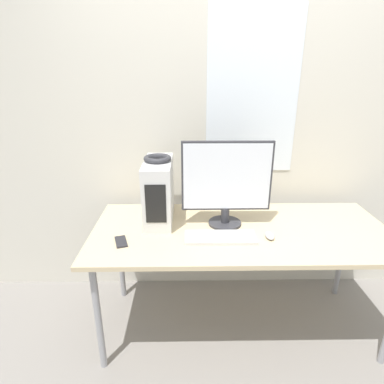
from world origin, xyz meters
The scene contains 9 objects.
ground_plane centered at (0.00, 0.00, 0.00)m, with size 14.00×14.00×0.00m, color gray.
wall_back centered at (0.00, 0.96, 1.35)m, with size 8.00×0.07×2.70m.
desk centered at (0.00, 0.41, 0.71)m, with size 1.88×0.83×0.76m.
pc_tower centered at (-0.53, 0.57, 0.97)m, with size 0.18×0.45×0.40m.
headphones centered at (-0.53, 0.58, 1.18)m, with size 0.18×0.18×0.03m.
monitor_main centered at (-0.10, 0.48, 1.06)m, with size 0.56×0.21×0.55m.
keyboard centered at (-0.15, 0.29, 0.77)m, with size 0.42×0.16×0.02m.
mouse centered at (0.15, 0.30, 0.78)m, with size 0.05×0.10×0.03m.
cell_phone centered at (-0.73, 0.25, 0.77)m, with size 0.10×0.15×0.01m.
Camera 1 is at (-0.34, -1.40, 1.70)m, focal length 30.00 mm.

